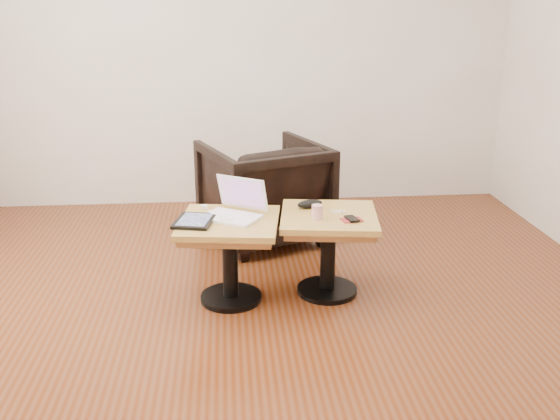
{
  "coord_description": "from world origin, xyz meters",
  "views": [
    {
      "loc": [
        -0.16,
        -3.05,
        1.69
      ],
      "look_at": [
        0.14,
        0.31,
        0.56
      ],
      "focal_mm": 40.0,
      "sensor_mm": 36.0,
      "label": 1
    }
  ],
  "objects": [
    {
      "name": "armchair",
      "position": [
        0.1,
        1.29,
        0.37
      ],
      "size": [
        1.03,
        1.05,
        0.74
      ],
      "primitive_type": "imported",
      "rotation": [
        0.0,
        0.0,
        3.51
      ],
      "color": "black",
      "rests_on": "ground"
    },
    {
      "name": "side_table_left",
      "position": [
        -0.16,
        0.31,
        0.38
      ],
      "size": [
        0.62,
        0.62,
        0.51
      ],
      "rotation": [
        0.0,
        0.0,
        -0.13
      ],
      "color": "black",
      "rests_on": "ground"
    },
    {
      "name": "earbuds_tangle",
      "position": [
        0.49,
        0.38,
        0.51
      ],
      "size": [
        0.08,
        0.05,
        0.02
      ],
      "color": "white",
      "rests_on": "side_table_right"
    },
    {
      "name": "glasses_case",
      "position": [
        0.33,
        0.48,
        0.53
      ],
      "size": [
        0.17,
        0.11,
        0.05
      ],
      "primitive_type": "ellipsoid",
      "rotation": [
        0.0,
        0.0,
        0.28
      ],
      "color": "black",
      "rests_on": "side_table_right"
    },
    {
      "name": "room_shell",
      "position": [
        0.0,
        0.0,
        1.35
      ],
      "size": [
        4.52,
        4.52,
        2.71
      ],
      "color": "#55230C",
      "rests_on": "ground"
    },
    {
      "name": "laptop",
      "position": [
        -0.12,
        0.36,
        0.55
      ],
      "size": [
        0.41,
        0.4,
        0.22
      ],
      "rotation": [
        0.0,
        0.0,
        -0.56
      ],
      "color": "white",
      "rests_on": "side_table_left"
    },
    {
      "name": "charging_adapter",
      "position": [
        -0.3,
        0.52,
        0.52
      ],
      "size": [
        0.04,
        0.04,
        0.02
      ],
      "primitive_type": "cube",
      "rotation": [
        0.0,
        0.0,
        0.07
      ],
      "color": "white",
      "rests_on": "side_table_left"
    },
    {
      "name": "striped_cup",
      "position": [
        0.35,
        0.28,
        0.55
      ],
      "size": [
        0.08,
        0.08,
        0.08
      ],
      "primitive_type": "cylinder",
      "rotation": [
        0.0,
        0.0,
        0.22
      ],
      "color": "#BC4357",
      "rests_on": "side_table_right"
    },
    {
      "name": "tablet",
      "position": [
        -0.35,
        0.28,
        0.51
      ],
      "size": [
        0.26,
        0.3,
        0.02
      ],
      "rotation": [
        0.0,
        0.0,
        -0.22
      ],
      "color": "black",
      "rests_on": "side_table_left"
    },
    {
      "name": "phone_on_sleeve",
      "position": [
        0.54,
        0.24,
        0.51
      ],
      "size": [
        0.13,
        0.11,
        0.01
      ],
      "rotation": [
        0.0,
        0.0,
        0.22
      ],
      "color": "maroon",
      "rests_on": "side_table_right"
    },
    {
      "name": "side_table_right",
      "position": [
        0.43,
        0.36,
        0.38
      ],
      "size": [
        0.62,
        0.62,
        0.51
      ],
      "rotation": [
        0.0,
        0.0,
        -0.13
      ],
      "color": "black",
      "rests_on": "ground"
    }
  ]
}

